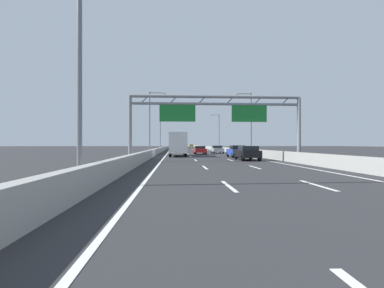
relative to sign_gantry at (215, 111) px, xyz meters
name	(u,v)px	position (x,y,z in m)	size (l,w,h in m)	color
ground_plane	(186,149)	(0.05, 71.56, -4.83)	(260.00, 260.00, 0.00)	#2D2D30
lane_dash_left_1	(229,186)	(-1.75, -15.94, -4.82)	(0.16, 3.00, 0.01)	white
lane_dash_left_2	(205,167)	(-1.75, -6.94, -4.82)	(0.16, 3.00, 0.01)	white
lane_dash_left_3	(196,160)	(-1.75, 2.06, -4.82)	(0.16, 3.00, 0.01)	white
lane_dash_left_4	(191,156)	(-1.75, 11.06, -4.82)	(0.16, 3.00, 0.01)	white
lane_dash_left_5	(188,154)	(-1.75, 20.06, -4.82)	(0.16, 3.00, 0.01)	white
lane_dash_left_6	(186,152)	(-1.75, 29.06, -4.82)	(0.16, 3.00, 0.01)	white
lane_dash_left_7	(184,151)	(-1.75, 38.06, -4.82)	(0.16, 3.00, 0.01)	white
lane_dash_left_8	(183,150)	(-1.75, 47.06, -4.82)	(0.16, 3.00, 0.01)	white
lane_dash_left_9	(182,150)	(-1.75, 56.06, -4.82)	(0.16, 3.00, 0.01)	white
lane_dash_left_10	(181,149)	(-1.75, 65.06, -4.82)	(0.16, 3.00, 0.01)	white
lane_dash_left_11	(181,149)	(-1.75, 74.06, -4.82)	(0.16, 3.00, 0.01)	white
lane_dash_left_12	(180,148)	(-1.75, 83.06, -4.82)	(0.16, 3.00, 0.01)	white
lane_dash_left_13	(180,148)	(-1.75, 92.06, -4.82)	(0.16, 3.00, 0.01)	white
lane_dash_left_14	(180,148)	(-1.75, 101.06, -4.82)	(0.16, 3.00, 0.01)	white
lane_dash_left_15	(179,147)	(-1.75, 110.06, -4.82)	(0.16, 3.00, 0.01)	white
lane_dash_left_16	(179,147)	(-1.75, 119.06, -4.82)	(0.16, 3.00, 0.01)	white
lane_dash_left_17	(179,147)	(-1.75, 128.06, -4.82)	(0.16, 3.00, 0.01)	white
lane_dash_right_1	(317,185)	(1.85, -15.94, -4.82)	(0.16, 3.00, 0.01)	white
lane_dash_right_2	(255,167)	(1.85, -6.94, -4.82)	(0.16, 3.00, 0.01)	white
lane_dash_right_3	(230,160)	(1.85, 2.06, -4.82)	(0.16, 3.00, 0.01)	white
lane_dash_right_4	(217,156)	(1.85, 11.06, -4.82)	(0.16, 3.00, 0.01)	white
lane_dash_right_5	(209,154)	(1.85, 20.06, -4.82)	(0.16, 3.00, 0.01)	white
lane_dash_right_6	(204,152)	(1.85, 29.06, -4.82)	(0.16, 3.00, 0.01)	white
lane_dash_right_7	(200,151)	(1.85, 38.06, -4.82)	(0.16, 3.00, 0.01)	white
lane_dash_right_8	(197,150)	(1.85, 47.06, -4.82)	(0.16, 3.00, 0.01)	white
lane_dash_right_9	(194,150)	(1.85, 56.06, -4.82)	(0.16, 3.00, 0.01)	white
lane_dash_right_10	(193,149)	(1.85, 65.06, -4.82)	(0.16, 3.00, 0.01)	white
lane_dash_right_11	(191,149)	(1.85, 74.06, -4.82)	(0.16, 3.00, 0.01)	white
lane_dash_right_12	(190,148)	(1.85, 83.06, -4.82)	(0.16, 3.00, 0.01)	white
lane_dash_right_13	(189,148)	(1.85, 92.06, -4.82)	(0.16, 3.00, 0.01)	white
lane_dash_right_14	(188,148)	(1.85, 101.06, -4.82)	(0.16, 3.00, 0.01)	white
lane_dash_right_15	(187,147)	(1.85, 110.06, -4.82)	(0.16, 3.00, 0.01)	white
lane_dash_right_16	(186,147)	(1.85, 119.06, -4.82)	(0.16, 3.00, 0.01)	white
lane_dash_right_17	(185,147)	(1.85, 128.06, -4.82)	(0.16, 3.00, 0.01)	white
edge_line_left	(170,150)	(-5.20, 59.56, -4.82)	(0.16, 176.00, 0.01)	white
edge_line_right	(205,149)	(5.30, 59.56, -4.82)	(0.16, 176.00, 0.01)	white
barrier_left	(167,147)	(-6.85, 81.56, -4.35)	(0.45, 220.00, 0.95)	#9E9E99
barrier_right	(203,147)	(6.95, 81.56, -4.35)	(0.45, 220.00, 0.95)	#9E9E99
sign_gantry	(215,111)	(0.00, 0.00, 0.00)	(16.62, 0.36, 6.36)	gray
streetlamp_left_near	(86,50)	(-7.41, -15.57, 0.57)	(2.58, 0.28, 9.50)	slate
streetlamp_left_mid	(151,119)	(-7.41, 15.94, 0.57)	(2.58, 0.28, 9.50)	slate
streetlamp_right_mid	(249,120)	(7.52, 15.94, 0.57)	(2.58, 0.28, 9.50)	slate
streetlamp_left_far	(161,130)	(-7.41, 47.44, 0.57)	(2.58, 0.28, 9.50)	slate
streetlamp_right_far	(218,130)	(7.52, 47.44, 0.57)	(2.58, 0.28, 9.50)	slate
orange_car	(185,147)	(-0.15, 78.59, -4.08)	(1.76, 4.16, 1.45)	orange
blue_car	(236,151)	(3.80, 8.16, -4.05)	(1.74, 4.36, 1.50)	#2347AD
silver_car	(217,149)	(3.74, 23.83, -4.10)	(1.79, 4.30, 1.40)	#A8ADB2
yellow_car	(191,146)	(3.44, 99.67, -4.10)	(1.83, 4.34, 1.42)	yellow
black_car	(247,153)	(3.54, 1.81, -4.06)	(1.86, 4.39, 1.48)	black
red_car	(200,150)	(0.24, 19.59, -4.12)	(1.84, 4.37, 1.35)	red
box_truck	(178,144)	(-3.47, 11.99, -3.10)	(2.31, 8.32, 3.17)	#194799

